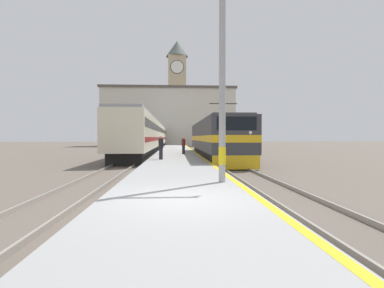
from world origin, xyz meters
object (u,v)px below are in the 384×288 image
at_px(passenger_train, 151,136).
at_px(second_waiting_passenger, 161,147).
at_px(catenary_mast, 225,64).
at_px(locomotive_train, 215,139).
at_px(clock_tower, 177,89).
at_px(person_on_platform, 183,145).

bearing_deg(passenger_train, second_waiting_passenger, -84.02).
relative_size(catenary_mast, second_waiting_passenger, 4.86).
bearing_deg(locomotive_train, passenger_train, 111.66).
xyz_separation_m(passenger_train, second_waiting_passenger, (2.43, -23.22, -0.90)).
height_order(locomotive_train, second_waiting_passenger, locomotive_train).
bearing_deg(clock_tower, second_waiting_passenger, -91.56).
xyz_separation_m(person_on_platform, second_waiting_passenger, (-1.75, -6.60, 0.03)).
bearing_deg(person_on_platform, locomotive_train, -16.86).
distance_m(passenger_train, clock_tower, 38.43).
relative_size(passenger_train, person_on_platform, 31.19).
distance_m(second_waiting_passenger, clock_tower, 60.85).
relative_size(catenary_mast, person_on_platform, 5.00).
relative_size(catenary_mast, clock_tower, 0.29).
distance_m(person_on_platform, second_waiting_passenger, 6.83).
height_order(person_on_platform, second_waiting_passenger, second_waiting_passenger).
distance_m(person_on_platform, clock_tower, 54.41).
bearing_deg(person_on_platform, clock_tower, 90.15).
height_order(locomotive_train, clock_tower, clock_tower).
distance_m(catenary_mast, person_on_platform, 17.52).
bearing_deg(passenger_train, catenary_mast, -81.46).
bearing_deg(clock_tower, catenary_mast, -89.15).
xyz_separation_m(catenary_mast, clock_tower, (-1.03, 69.93, 10.30)).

